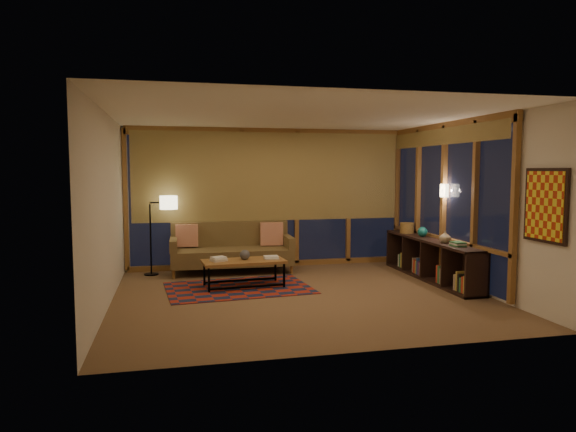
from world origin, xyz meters
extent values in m
cube|color=brown|center=(0.00, 0.00, 0.00)|extent=(5.50, 5.00, 0.01)
cube|color=white|center=(0.00, 0.00, 2.70)|extent=(5.50, 5.00, 0.01)
cube|color=silver|center=(0.00, 2.50, 1.35)|extent=(5.50, 0.01, 2.70)
cube|color=silver|center=(0.00, -2.50, 1.35)|extent=(5.50, 0.01, 2.70)
cube|color=silver|center=(-2.75, 0.00, 1.35)|extent=(0.01, 5.00, 2.70)
cube|color=silver|center=(2.75, 0.00, 1.35)|extent=(0.01, 5.00, 2.70)
cube|color=maroon|center=(-0.85, 0.68, 0.01)|extent=(2.38, 1.69, 0.01)
sphere|color=black|center=(-0.73, 0.80, 0.52)|extent=(0.18, 0.18, 0.17)
cylinder|color=#A1773D|center=(2.47, 1.52, 0.80)|extent=(0.32, 0.32, 0.19)
sphere|color=#146665|center=(2.49, 0.93, 0.79)|extent=(0.21, 0.21, 0.18)
imported|color=tan|center=(2.49, 0.16, 0.80)|extent=(0.23, 0.23, 0.20)
camera|label=1|loc=(-1.87, -7.40, 1.89)|focal=32.00mm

